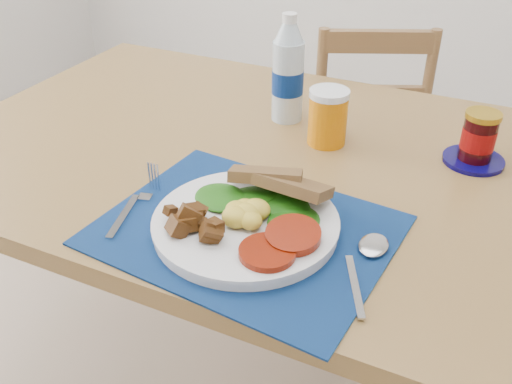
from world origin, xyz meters
TOP-DOWN VIEW (x-y plane):
  - table at (0.00, 0.20)m, footprint 1.40×0.90m
  - chair_far at (0.01, 0.94)m, footprint 0.49×0.48m
  - placemat at (0.08, -0.06)m, footprint 0.50×0.41m
  - breakfast_plate at (0.07, -0.07)m, footprint 0.30×0.30m
  - fork at (-0.13, -0.08)m, footprint 0.05×0.18m
  - spoon at (0.28, -0.05)m, footprint 0.07×0.20m
  - water_bottle at (-0.03, 0.36)m, footprint 0.07×0.07m
  - juice_glass at (0.09, 0.29)m, footprint 0.08×0.08m
  - jam_on_saucer at (0.39, 0.34)m, footprint 0.12×0.12m

SIDE VIEW (x-z plane):
  - chair_far at x=0.01m, z-range 0.02..1.03m
  - table at x=0.00m, z-range 0.29..1.04m
  - placemat at x=0.08m, z-range 0.75..0.75m
  - fork at x=-0.13m, z-range 0.75..0.76m
  - spoon at x=0.28m, z-range 0.75..0.76m
  - breakfast_plate at x=0.07m, z-range 0.74..0.81m
  - jam_on_saucer at x=0.39m, z-range 0.74..0.85m
  - juice_glass at x=0.09m, z-range 0.75..0.86m
  - water_bottle at x=-0.03m, z-range 0.74..0.98m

